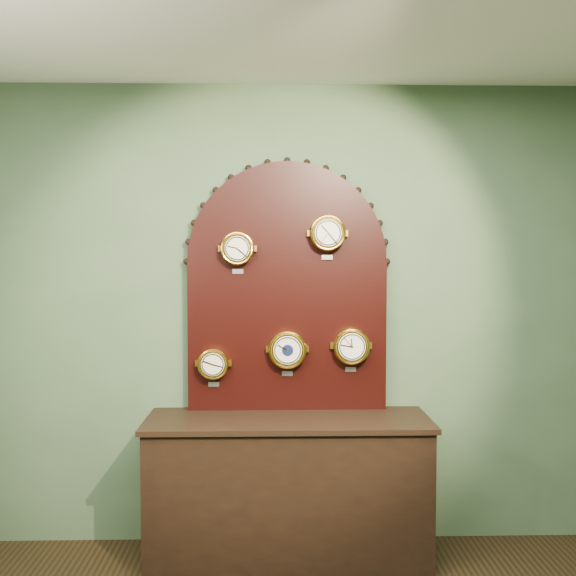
{
  "coord_description": "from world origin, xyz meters",
  "views": [
    {
      "loc": [
        -0.09,
        -1.39,
        1.77
      ],
      "look_at": [
        0.0,
        2.25,
        1.58
      ],
      "focal_mm": 39.7,
      "sensor_mm": 36.0,
      "label": 1
    }
  ],
  "objects_px": {
    "display_board": "(287,279)",
    "roman_clock": "(237,249)",
    "tide_clock": "(351,346)",
    "arabic_clock": "(328,233)",
    "barometer": "(287,350)",
    "shop_counter": "(288,491)",
    "hygrometer": "(213,364)"
  },
  "relations": [
    {
      "from": "shop_counter",
      "to": "tide_clock",
      "type": "distance_m",
      "value": 0.92
    },
    {
      "from": "shop_counter",
      "to": "arabic_clock",
      "type": "bearing_deg",
      "value": 32.77
    },
    {
      "from": "roman_clock",
      "to": "tide_clock",
      "type": "xyz_separation_m",
      "value": [
        0.68,
        -0.0,
        -0.58
      ]
    },
    {
      "from": "roman_clock",
      "to": "hygrometer",
      "type": "bearing_deg",
      "value": 179.87
    },
    {
      "from": "arabic_clock",
      "to": "hygrometer",
      "type": "distance_m",
      "value": 1.04
    },
    {
      "from": "display_board",
      "to": "barometer",
      "type": "relative_size",
      "value": 5.49
    },
    {
      "from": "shop_counter",
      "to": "display_board",
      "type": "relative_size",
      "value": 1.05
    },
    {
      "from": "shop_counter",
      "to": "roman_clock",
      "type": "height_order",
      "value": "roman_clock"
    },
    {
      "from": "shop_counter",
      "to": "barometer",
      "type": "bearing_deg",
      "value": 90.03
    },
    {
      "from": "hygrometer",
      "to": "tide_clock",
      "type": "bearing_deg",
      "value": -0.06
    },
    {
      "from": "barometer",
      "to": "shop_counter",
      "type": "bearing_deg",
      "value": -89.97
    },
    {
      "from": "display_board",
      "to": "roman_clock",
      "type": "distance_m",
      "value": 0.35
    },
    {
      "from": "roman_clock",
      "to": "tide_clock",
      "type": "distance_m",
      "value": 0.9
    },
    {
      "from": "display_board",
      "to": "arabic_clock",
      "type": "height_order",
      "value": "display_board"
    },
    {
      "from": "roman_clock",
      "to": "barometer",
      "type": "xyz_separation_m",
      "value": [
        0.3,
        -0.0,
        -0.6
      ]
    },
    {
      "from": "roman_clock",
      "to": "display_board",
      "type": "bearing_deg",
      "value": 12.53
    },
    {
      "from": "display_board",
      "to": "arabic_clock",
      "type": "xyz_separation_m",
      "value": [
        0.24,
        -0.07,
        0.27
      ]
    },
    {
      "from": "arabic_clock",
      "to": "tide_clock",
      "type": "bearing_deg",
      "value": -0.07
    },
    {
      "from": "roman_clock",
      "to": "barometer",
      "type": "bearing_deg",
      "value": -0.18
    },
    {
      "from": "display_board",
      "to": "roman_clock",
      "type": "xyz_separation_m",
      "value": [
        -0.3,
        -0.07,
        0.18
      ]
    },
    {
      "from": "roman_clock",
      "to": "hygrometer",
      "type": "distance_m",
      "value": 0.7
    },
    {
      "from": "hygrometer",
      "to": "barometer",
      "type": "relative_size",
      "value": 0.85
    },
    {
      "from": "display_board",
      "to": "roman_clock",
      "type": "relative_size",
      "value": 6.13
    },
    {
      "from": "shop_counter",
      "to": "roman_clock",
      "type": "distance_m",
      "value": 1.45
    },
    {
      "from": "display_board",
      "to": "barometer",
      "type": "xyz_separation_m",
      "value": [
        -0.0,
        -0.07,
        -0.42
      ]
    },
    {
      "from": "shop_counter",
      "to": "display_board",
      "type": "bearing_deg",
      "value": 90.0
    },
    {
      "from": "arabic_clock",
      "to": "tide_clock",
      "type": "distance_m",
      "value": 0.69
    },
    {
      "from": "tide_clock",
      "to": "display_board",
      "type": "bearing_deg",
      "value": 170.17
    },
    {
      "from": "barometer",
      "to": "arabic_clock",
      "type": "bearing_deg",
      "value": 0.12
    },
    {
      "from": "shop_counter",
      "to": "display_board",
      "type": "xyz_separation_m",
      "value": [
        0.0,
        0.22,
        1.23
      ]
    },
    {
      "from": "arabic_clock",
      "to": "hygrometer",
      "type": "relative_size",
      "value": 1.11
    },
    {
      "from": "tide_clock",
      "to": "hygrometer",
      "type": "bearing_deg",
      "value": 179.94
    }
  ]
}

